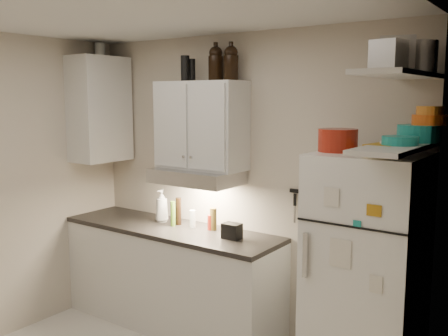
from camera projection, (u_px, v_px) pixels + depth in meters
The scene contains 34 objects.
ceiling at pixel (101, 3), 2.92m from camera, with size 3.20×3.00×0.02m, color silver.
back_wall at pixel (241, 186), 4.33m from camera, with size 3.20×0.02×2.60m, color #BCB1A0.
right_wall at pixel (358, 273), 2.18m from camera, with size 0.02×3.00×2.60m, color #BCB1A0.
base_cabinet at pixel (171, 278), 4.51m from camera, with size 2.10×0.60×0.88m, color silver.
countertop at pixel (170, 229), 4.45m from camera, with size 2.10×0.62×0.04m, color black.
upper_cabinet at pixel (201, 125), 4.28m from camera, with size 0.80×0.33×0.75m, color silver.
side_cabinet at pixel (100, 109), 4.81m from camera, with size 0.33×0.55×1.00m, color silver.
range_hood at pixel (197, 176), 4.29m from camera, with size 0.76×0.46×0.12m, color silver.
fridge at pixel (366, 277), 3.39m from camera, with size 0.70×0.68×1.70m, color white.
shelf_hi at pixel (400, 74), 2.98m from camera, with size 0.30×0.95×0.03m, color silver.
shelf_lo at pixel (396, 148), 3.04m from camera, with size 0.30×0.95×0.03m, color silver.
knife_strip at pixel (314, 193), 3.90m from camera, with size 0.42×0.02×0.03m, color black.
dutch_oven at pixel (338, 140), 3.36m from camera, with size 0.26×0.26×0.15m, color maroon.
book_stack at pixel (384, 150), 3.10m from camera, with size 0.18×0.23×0.08m, color #B47D16.
spice_jar at pixel (384, 148), 3.14m from camera, with size 0.05×0.05×0.09m, color silver.
stock_pot at pixel (414, 57), 3.14m from camera, with size 0.27×0.27×0.20m, color silver.
tin_a at pixel (397, 54), 2.88m from camera, with size 0.19×0.18×0.19m, color #AAAAAD.
tin_b at pixel (388, 55), 2.71m from camera, with size 0.16×0.16×0.16m, color #AAAAAD.
bowl_teal at pixel (419, 133), 3.25m from camera, with size 0.28×0.28×0.11m, color teal.
bowl_orange at pixel (430, 120), 3.24m from camera, with size 0.22×0.22×0.07m, color orange.
bowl_yellow at pixel (430, 110), 3.23m from camera, with size 0.17×0.17×0.06m, color orange.
plates at pixel (400, 141), 3.04m from camera, with size 0.22×0.22×0.05m, color teal.
growler_a at pixel (216, 63), 4.20m from camera, with size 0.13×0.13×0.30m, color black, non-canonical shape.
growler_b at pixel (231, 63), 4.08m from camera, with size 0.12×0.12×0.29m, color black, non-canonical shape.
thermos_a at pixel (192, 70), 4.32m from camera, with size 0.07×0.07×0.19m, color black.
thermos_b at pixel (185, 69), 4.27m from camera, with size 0.07×0.07×0.22m, color black.
side_jar at pixel (100, 50), 4.84m from camera, with size 0.10×0.10×0.14m, color silver.
soap_bottle at pixel (162, 204), 4.60m from camera, with size 0.13×0.13×0.34m, color silver.
pepper_mill at pixel (213, 219), 4.32m from camera, with size 0.06×0.06×0.19m, color brown.
oil_bottle at pixel (173, 214), 4.46m from camera, with size 0.04×0.04×0.23m, color #4B731C.
vinegar_bottle at pixel (179, 211), 4.50m from camera, with size 0.05×0.05×0.25m, color black.
clear_bottle at pixel (193, 219), 4.41m from camera, with size 0.05×0.05×0.16m, color silver.
red_jar at pixel (211, 222), 4.33m from camera, with size 0.07×0.07×0.13m, color maroon.
caddy at pixel (232, 231), 4.06m from camera, with size 0.15×0.11×0.13m, color black.
Camera 1 is at (2.34, -2.05, 2.06)m, focal length 40.00 mm.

